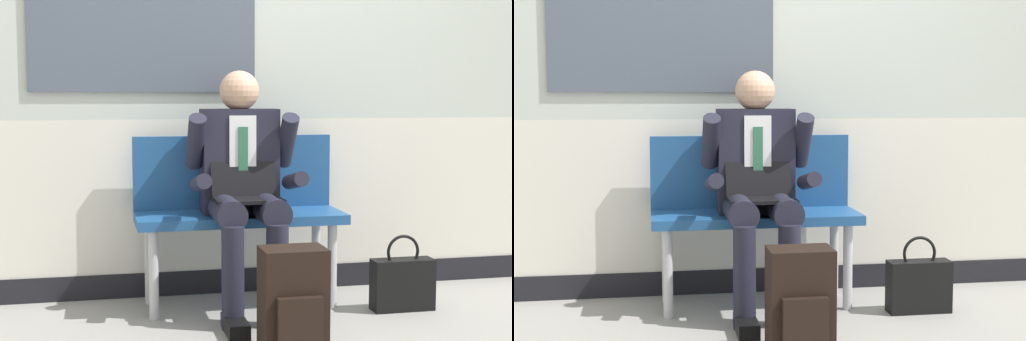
# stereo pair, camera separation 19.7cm
# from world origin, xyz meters

# --- Properties ---
(ground_plane) EXTENTS (18.00, 18.00, 0.00)m
(ground_plane) POSITION_xyz_m (0.00, 0.00, 0.00)
(ground_plane) COLOR gray
(station_wall) EXTENTS (5.60, 0.16, 3.12)m
(station_wall) POSITION_xyz_m (-0.01, 0.69, 1.55)
(station_wall) COLOR beige
(station_wall) RESTS_ON ground
(bench_with_person) EXTENTS (1.10, 0.42, 0.91)m
(bench_with_person) POSITION_xyz_m (-0.09, 0.41, 0.54)
(bench_with_person) COLOR navy
(bench_with_person) RESTS_ON ground
(person_seated) EXTENTS (0.57, 0.70, 1.26)m
(person_seated) POSITION_xyz_m (-0.09, 0.21, 0.68)
(person_seated) COLOR #1E1E2D
(person_seated) RESTS_ON ground
(backpack) EXTENTS (0.28, 0.23, 0.47)m
(backpack) POSITION_xyz_m (-0.01, -0.47, 0.23)
(backpack) COLOR black
(backpack) RESTS_ON ground
(handbag) EXTENTS (0.33, 0.12, 0.40)m
(handbag) POSITION_xyz_m (0.73, 0.09, 0.14)
(handbag) COLOR black
(handbag) RESTS_ON ground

